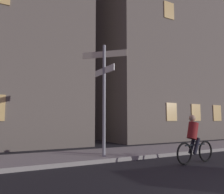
# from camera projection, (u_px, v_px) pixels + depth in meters

# --- Properties ---
(sidewalk_kerb) EXTENTS (40.00, 2.75, 0.14)m
(sidewalk_kerb) POSITION_uv_depth(u_px,v_px,m) (108.00, 154.00, 9.40)
(sidewalk_kerb) COLOR #9E9991
(sidewalk_kerb) RESTS_ON ground_plane
(signpost) EXTENTS (1.25, 1.50, 4.11)m
(signpost) POSITION_uv_depth(u_px,v_px,m) (104.00, 89.00, 8.62)
(signpost) COLOR gray
(signpost) RESTS_ON sidewalk_kerb
(cyclist) EXTENTS (1.82, 0.35, 1.61)m
(cyclist) POSITION_uv_depth(u_px,v_px,m) (194.00, 141.00, 7.80)
(cyclist) COLOR black
(cyclist) RESTS_ON ground_plane
(building_right_block) EXTENTS (11.70, 6.72, 20.64)m
(building_right_block) POSITION_uv_depth(u_px,v_px,m) (162.00, 19.00, 20.35)
(building_right_block) COLOR #6B6056
(building_right_block) RESTS_ON ground_plane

